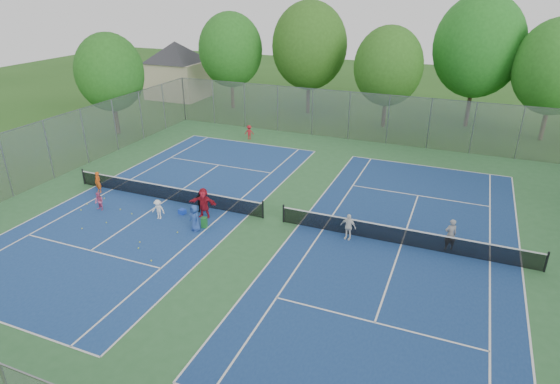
# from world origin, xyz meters

# --- Properties ---
(ground) EXTENTS (120.00, 120.00, 0.00)m
(ground) POSITION_xyz_m (0.00, 0.00, 0.00)
(ground) COLOR #27551A
(ground) RESTS_ON ground
(court_pad) EXTENTS (32.00, 32.00, 0.01)m
(court_pad) POSITION_xyz_m (0.00, 0.00, 0.01)
(court_pad) COLOR #316737
(court_pad) RESTS_ON ground
(court_left) EXTENTS (10.97, 23.77, 0.01)m
(court_left) POSITION_xyz_m (-7.00, 0.00, 0.02)
(court_left) COLOR navy
(court_left) RESTS_ON court_pad
(court_right) EXTENTS (10.97, 23.77, 0.01)m
(court_right) POSITION_xyz_m (7.00, 0.00, 0.02)
(court_right) COLOR navy
(court_right) RESTS_ON court_pad
(net_left) EXTENTS (12.87, 0.10, 0.91)m
(net_left) POSITION_xyz_m (-7.00, 0.00, 0.46)
(net_left) COLOR black
(net_left) RESTS_ON ground
(net_right) EXTENTS (12.87, 0.10, 0.91)m
(net_right) POSITION_xyz_m (7.00, 0.00, 0.46)
(net_right) COLOR black
(net_right) RESTS_ON ground
(fence_north) EXTENTS (32.00, 0.10, 4.00)m
(fence_north) POSITION_xyz_m (0.00, 16.00, 2.00)
(fence_north) COLOR gray
(fence_north) RESTS_ON ground
(fence_west) EXTENTS (0.10, 32.00, 4.00)m
(fence_west) POSITION_xyz_m (-16.00, 0.00, 2.00)
(fence_west) COLOR gray
(fence_west) RESTS_ON ground
(house) EXTENTS (11.03, 11.03, 7.30)m
(house) POSITION_xyz_m (-22.00, 24.00, 4.21)
(house) COLOR #B7A88C
(house) RESTS_ON ground
(tree_nw) EXTENTS (6.40, 6.40, 9.58)m
(tree_nw) POSITION_xyz_m (-14.00, 22.00, 5.89)
(tree_nw) COLOR #443326
(tree_nw) RESTS_ON ground
(tree_nl) EXTENTS (7.20, 7.20, 10.69)m
(tree_nl) POSITION_xyz_m (-6.00, 23.00, 6.54)
(tree_nl) COLOR #443326
(tree_nl) RESTS_ON ground
(tree_nc) EXTENTS (6.00, 6.00, 8.85)m
(tree_nc) POSITION_xyz_m (2.00, 21.00, 5.39)
(tree_nc) COLOR #443326
(tree_nc) RESTS_ON ground
(tree_nr) EXTENTS (7.60, 7.60, 11.42)m
(tree_nr) POSITION_xyz_m (9.00, 24.00, 7.04)
(tree_nr) COLOR #443326
(tree_nr) RESTS_ON ground
(tree_ne) EXTENTS (6.60, 6.60, 9.77)m
(tree_ne) POSITION_xyz_m (15.00, 22.00, 5.97)
(tree_ne) COLOR #443326
(tree_ne) RESTS_ON ground
(tree_side_w) EXTENTS (5.60, 5.60, 8.47)m
(tree_side_w) POSITION_xyz_m (-19.00, 10.00, 5.24)
(tree_side_w) COLOR #443326
(tree_side_w) RESTS_ON ground
(ball_crate) EXTENTS (0.40, 0.40, 0.29)m
(ball_crate) POSITION_xyz_m (-5.08, -1.25, 0.14)
(ball_crate) COLOR blue
(ball_crate) RESTS_ON ground
(ball_hopper) EXTENTS (0.37, 0.37, 0.58)m
(ball_hopper) POSITION_xyz_m (-3.09, -2.17, 0.29)
(ball_hopper) COLOR #217C2D
(ball_hopper) RESTS_ON ground
(student_a) EXTENTS (0.55, 0.42, 1.35)m
(student_a) POSITION_xyz_m (-11.59, -0.64, 0.67)
(student_a) COLOR #DC5414
(student_a) RESTS_ON ground
(student_b) EXTENTS (0.61, 0.51, 1.10)m
(student_b) POSITION_xyz_m (-9.73, -2.64, 0.55)
(student_b) COLOR #CD4F7E
(student_b) RESTS_ON ground
(student_c) EXTENTS (0.79, 0.51, 1.15)m
(student_c) POSITION_xyz_m (-5.95, -2.25, 0.58)
(student_c) COLOR white
(student_c) RESTS_ON ground
(student_d) EXTENTS (0.80, 0.49, 1.27)m
(student_d) POSITION_xyz_m (-4.26, -0.60, 0.63)
(student_d) COLOR black
(student_d) RESTS_ON ground
(student_e) EXTENTS (0.85, 0.72, 1.47)m
(student_e) POSITION_xyz_m (-3.36, -2.63, 0.73)
(student_e) COLOR #294A96
(student_e) RESTS_ON ground
(student_f) EXTENTS (1.67, 0.70, 1.74)m
(student_f) POSITION_xyz_m (-3.72, -1.09, 0.87)
(student_f) COLOR #A71727
(student_f) RESTS_ON ground
(child_far_baseline) EXTENTS (0.88, 0.66, 1.21)m
(child_far_baseline) POSITION_xyz_m (-7.64, 12.81, 0.60)
(child_far_baseline) COLOR #A71720
(child_far_baseline) RESTS_ON ground
(instructor) EXTENTS (0.72, 0.63, 1.66)m
(instructor) POSITION_xyz_m (9.20, 0.42, 0.83)
(instructor) COLOR gray
(instructor) RESTS_ON ground
(teen_court_b) EXTENTS (0.87, 0.47, 1.41)m
(teen_court_b) POSITION_xyz_m (4.34, -0.44, 0.70)
(teen_court_b) COLOR white
(teen_court_b) RESTS_ON ground
(tennis_ball_0) EXTENTS (0.07, 0.07, 0.07)m
(tennis_ball_0) POSITION_xyz_m (-8.28, -3.82, 0.03)
(tennis_ball_0) COLOR #B9CD2F
(tennis_ball_0) RESTS_ON ground
(tennis_ball_1) EXTENTS (0.07, 0.07, 0.07)m
(tennis_ball_1) POSITION_xyz_m (-3.61, -2.27, 0.03)
(tennis_ball_1) COLOR #B9E334
(tennis_ball_1) RESTS_ON ground
(tennis_ball_2) EXTENTS (0.07, 0.07, 0.07)m
(tennis_ball_2) POSITION_xyz_m (-5.26, -4.85, 0.03)
(tennis_ball_2) COLOR gold
(tennis_ball_2) RESTS_ON ground
(tennis_ball_3) EXTENTS (0.07, 0.07, 0.07)m
(tennis_ball_3) POSITION_xyz_m (-9.02, -4.85, 0.03)
(tennis_ball_3) COLOR yellow
(tennis_ball_3) RESTS_ON ground
(tennis_ball_4) EXTENTS (0.07, 0.07, 0.07)m
(tennis_ball_4) POSITION_xyz_m (-7.69, -2.42, 0.03)
(tennis_ball_4) COLOR #C2DC33
(tennis_ball_4) RESTS_ON ground
(tennis_ball_5) EXTENTS (0.07, 0.07, 0.07)m
(tennis_ball_5) POSITION_xyz_m (-10.98, -2.38, 0.03)
(tennis_ball_5) COLOR #D1EA36
(tennis_ball_5) RESTS_ON ground
(tennis_ball_6) EXTENTS (0.07, 0.07, 0.07)m
(tennis_ball_6) POSITION_xyz_m (-3.66, -6.07, 0.03)
(tennis_ball_6) COLOR #CEDA32
(tennis_ball_6) RESTS_ON ground
(tennis_ball_7) EXTENTS (0.07, 0.07, 0.07)m
(tennis_ball_7) POSITION_xyz_m (-4.07, -3.26, 0.03)
(tennis_ball_7) COLOR #D0E936
(tennis_ball_7) RESTS_ON ground
(tennis_ball_8) EXTENTS (0.07, 0.07, 0.07)m
(tennis_ball_8) POSITION_xyz_m (-10.59, -1.35, 0.03)
(tennis_ball_8) COLOR #CCDA32
(tennis_ball_8) RESTS_ON ground
(tennis_ball_9) EXTENTS (0.07, 0.07, 0.07)m
(tennis_ball_9) POSITION_xyz_m (-10.71, -3.14, 0.03)
(tennis_ball_9) COLOR #BFDF34
(tennis_ball_9) RESTS_ON ground
(tennis_ball_10) EXTENTS (0.07, 0.07, 0.07)m
(tennis_ball_10) POSITION_xyz_m (-8.67, -2.21, 0.03)
(tennis_ball_10) COLOR yellow
(tennis_ball_10) RESTS_ON ground
(tennis_ball_11) EXTENTS (0.07, 0.07, 0.07)m
(tennis_ball_11) POSITION_xyz_m (-4.94, -5.36, 0.03)
(tennis_ball_11) COLOR #BBE435
(tennis_ball_11) RESTS_ON ground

